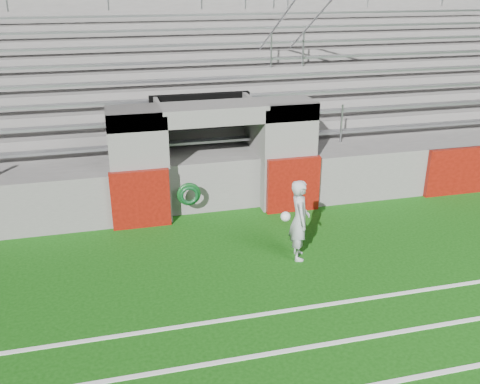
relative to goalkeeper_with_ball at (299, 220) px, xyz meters
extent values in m
plane|color=#10440B|center=(-1.14, -0.74, -0.83)|extent=(90.00, 90.00, 0.00)
cube|color=white|center=(-1.14, -2.74, -0.83)|extent=(28.00, 0.09, 0.01)
cube|color=white|center=(-1.14, -1.74, -0.83)|extent=(28.00, 0.09, 0.01)
cube|color=#605D5B|center=(-2.94, 2.76, 0.47)|extent=(1.20, 1.00, 2.60)
cube|color=#605D5B|center=(0.66, 2.76, 0.47)|extent=(1.20, 1.00, 2.60)
cube|color=black|center=(-1.14, 4.46, 0.42)|extent=(2.60, 0.20, 2.50)
cube|color=#605D5B|center=(-2.29, 3.36, 0.42)|extent=(0.10, 2.20, 2.50)
cube|color=#605D5B|center=(0.01, 3.36, 0.42)|extent=(0.10, 2.20, 2.50)
cube|color=#605D5B|center=(-1.14, 2.76, 1.57)|extent=(4.80, 1.00, 0.40)
cube|color=#605D5B|center=(-1.14, 6.61, 0.32)|extent=(26.00, 8.00, 0.20)
cube|color=#605D5B|center=(-1.14, 6.61, -0.31)|extent=(26.00, 8.00, 1.05)
cube|color=#590D07|center=(-2.94, 2.21, -0.16)|extent=(1.30, 0.15, 1.35)
cube|color=#590D07|center=(0.66, 2.21, -0.16)|extent=(1.30, 0.15, 1.35)
cube|color=#590D07|center=(5.36, 2.21, -0.21)|extent=(2.20, 0.15, 1.25)
cube|color=gray|center=(-1.14, 3.69, 0.64)|extent=(23.00, 0.28, 0.06)
cube|color=#605D5B|center=(-1.14, 4.54, 0.61)|extent=(24.00, 0.75, 0.38)
cube|color=gray|center=(-1.14, 4.44, 1.02)|extent=(23.00, 0.28, 0.06)
cube|color=#605D5B|center=(-1.14, 5.29, 0.80)|extent=(24.00, 0.75, 0.76)
cube|color=gray|center=(-1.14, 5.19, 1.40)|extent=(23.00, 0.28, 0.06)
cube|color=#605D5B|center=(-1.14, 6.04, 0.99)|extent=(24.00, 0.75, 1.14)
cube|color=gray|center=(-1.14, 5.94, 1.78)|extent=(23.00, 0.28, 0.06)
cube|color=#605D5B|center=(-1.14, 6.79, 1.18)|extent=(24.00, 0.75, 1.52)
cube|color=gray|center=(-1.14, 6.69, 2.16)|extent=(23.00, 0.28, 0.06)
cube|color=#605D5B|center=(-1.14, 7.54, 1.37)|extent=(24.00, 0.75, 1.90)
cube|color=gray|center=(-1.14, 7.44, 2.54)|extent=(23.00, 0.28, 0.06)
cube|color=#605D5B|center=(-1.14, 8.29, 1.56)|extent=(24.00, 0.75, 2.28)
cube|color=gray|center=(-1.14, 8.19, 2.92)|extent=(23.00, 0.28, 0.06)
cube|color=#605D5B|center=(-1.14, 9.04, 1.75)|extent=(24.00, 0.75, 2.66)
cube|color=gray|center=(-1.14, 8.94, 3.30)|extent=(23.00, 0.28, 0.06)
cube|color=#605D5B|center=(-1.14, 9.71, 1.81)|extent=(26.00, 0.60, 5.29)
cylinder|color=#A5A8AD|center=(1.36, 3.41, 0.92)|extent=(0.05, 0.05, 1.00)
cylinder|color=#A5A8AD|center=(1.36, 6.41, 2.44)|extent=(0.05, 0.05, 1.00)
cylinder|color=#A5A8AD|center=(1.36, 6.41, 2.94)|extent=(0.05, 6.02, 3.08)
cylinder|color=#A5A8AD|center=(2.36, 3.41, 0.92)|extent=(0.05, 0.05, 1.00)
cylinder|color=#A5A8AD|center=(2.36, 6.41, 2.44)|extent=(0.05, 0.05, 1.00)
cylinder|color=#A5A8AD|center=(2.36, 6.41, 2.94)|extent=(0.05, 6.02, 3.08)
imported|color=#9FA5A8|center=(0.01, 0.00, 0.00)|extent=(0.51, 0.67, 1.66)
sphere|color=white|center=(-0.34, -0.15, 0.17)|extent=(0.19, 0.19, 0.19)
torus|color=#0C3E15|center=(-1.85, 2.21, -0.15)|extent=(0.55, 0.10, 0.55)
torus|color=#0B3A18|center=(-1.85, 2.16, -0.16)|extent=(0.44, 0.08, 0.44)
camera|label=1|loc=(-3.48, -8.98, 4.46)|focal=40.00mm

